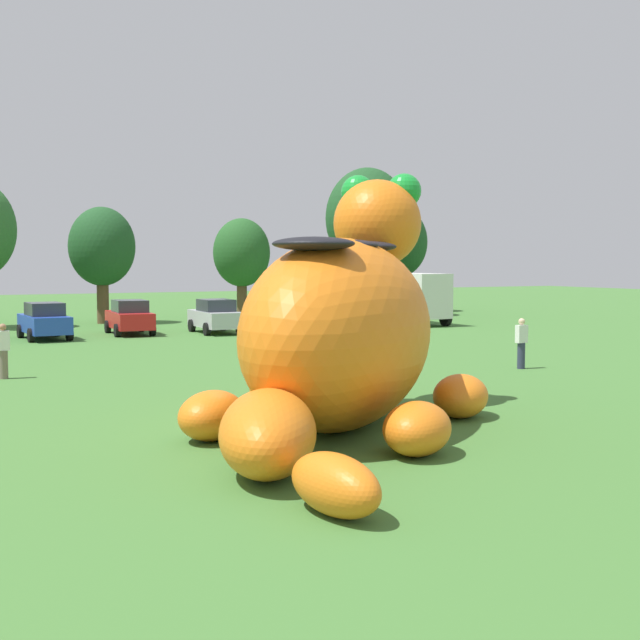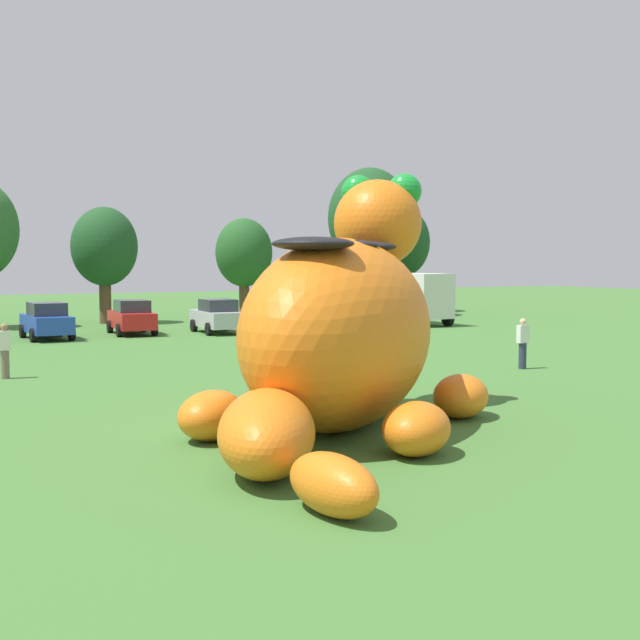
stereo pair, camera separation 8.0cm
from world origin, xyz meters
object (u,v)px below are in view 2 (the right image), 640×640
car_blue (47,321)px  car_orange (280,313)px  car_red (132,317)px  car_silver (217,316)px  giant_inflatable_creature (341,331)px  box_truck (410,296)px  spectator_near_inflatable (5,351)px  spectator_mid_field (523,344)px

car_blue → car_orange: 12.12m
car_red → car_silver: 4.24m
giant_inflatable_creature → car_red: 25.38m
car_red → box_truck: box_truck is taller
giant_inflatable_creature → car_blue: (-2.61, 24.45, -1.26)m
car_orange → spectator_near_inflatable: 20.39m
car_blue → car_silver: 8.28m
car_blue → spectator_mid_field: (12.76, -18.35, -0.01)m
car_orange → box_truck: box_truck is taller
car_red → car_orange: bearing=-2.7°
giant_inflatable_creature → car_orange: size_ratio=2.52×
car_silver → car_orange: size_ratio=0.99×
box_truck → spectator_near_inflatable: box_truck is taller
car_red → box_truck: bearing=-1.0°
car_red → box_truck: (16.14, -0.30, 0.74)m
spectator_mid_field → car_orange: bearing=92.0°
car_silver → box_truck: box_truck is taller
spectator_near_inflatable → spectator_mid_field: bearing=-18.3°
car_silver → spectator_near_inflatable: 17.10m
car_silver → spectator_mid_field: bearing=-76.0°
car_blue → car_orange: (12.11, 0.48, 0.00)m
car_orange → spectator_mid_field: size_ratio=2.45×
car_red → giant_inflatable_creature: bearing=-93.6°
car_blue → spectator_mid_field: 22.35m
car_blue → box_truck: (20.33, 0.55, 0.74)m
car_silver → spectator_mid_field: 18.57m
car_blue → spectator_mid_field: car_blue is taller
box_truck → spectator_mid_field: (-7.57, -18.90, -0.75)m
car_red → spectator_near_inflatable: size_ratio=2.43×
car_silver → car_orange: (3.84, 0.81, 0.00)m
car_orange → spectator_near_inflatable: bearing=-138.3°
car_red → car_orange: size_ratio=0.99×
giant_inflatable_creature → car_orange: bearing=69.1°
car_red → box_truck: 16.16m
car_red → car_blue: bearing=-168.6°
giant_inflatable_creature → spectator_near_inflatable: (-5.73, 11.37, -1.27)m
giant_inflatable_creature → car_silver: (5.66, 24.13, -1.26)m
car_silver → spectator_mid_field: size_ratio=2.42×
spectator_mid_field → car_red: bearing=114.1°
car_red → car_silver: (4.08, -1.18, 0.00)m
giant_inflatable_creature → car_red: (1.58, 25.30, -1.26)m
giant_inflatable_creature → box_truck: size_ratio=1.64×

